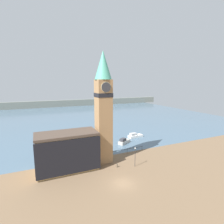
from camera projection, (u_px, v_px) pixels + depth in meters
ground_plane at (122, 183)px, 32.08m from camera, size 160.00×160.00×0.00m
water at (64, 116)px, 97.71m from camera, size 160.00×120.00×0.00m
far_shoreline at (56, 104)px, 133.46m from camera, size 180.00×3.00×5.00m
pier_railing at (127, 149)px, 46.11m from camera, size 9.70×0.08×1.09m
clock_tower at (103, 105)px, 39.17m from camera, size 3.75×3.75×25.19m
pier_building at (67, 151)px, 36.58m from camera, size 12.65×6.14×8.12m
boat_near at (124, 141)px, 53.19m from camera, size 4.61×3.55×1.75m
boat_far at (135, 136)px, 59.44m from camera, size 5.20×2.46×1.51m
mooring_bollard_near at (117, 165)px, 38.21m from camera, size 0.26×0.26×0.82m
lamp_post at (135, 154)px, 38.11m from camera, size 0.32×0.32×4.39m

